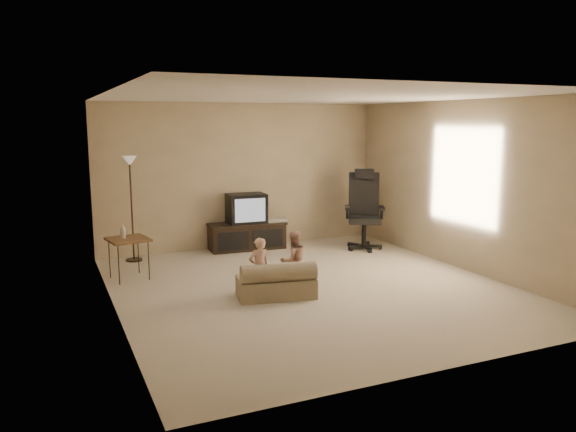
% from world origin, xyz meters
% --- Properties ---
extents(floor, '(5.50, 5.50, 0.00)m').
position_xyz_m(floor, '(0.00, 0.00, 0.00)').
color(floor, '#C1B699').
rests_on(floor, ground).
extents(room_shell, '(5.50, 5.50, 5.50)m').
position_xyz_m(room_shell, '(0.00, 0.00, 1.52)').
color(room_shell, silver).
rests_on(room_shell, floor).
extents(tv_stand, '(1.37, 0.56, 0.96)m').
position_xyz_m(tv_stand, '(-0.00, 2.49, 0.40)').
color(tv_stand, black).
rests_on(tv_stand, floor).
extents(office_chair, '(0.85, 0.87, 1.37)m').
position_xyz_m(office_chair, '(1.87, 1.74, 0.49)').
color(office_chair, black).
rests_on(office_chair, floor).
extents(side_table, '(0.61, 0.61, 0.79)m').
position_xyz_m(side_table, '(-2.16, 1.40, 0.56)').
color(side_table, brown).
rests_on(side_table, floor).
extents(floor_lamp, '(0.26, 0.26, 1.66)m').
position_xyz_m(floor_lamp, '(-1.93, 2.43, 1.21)').
color(floor_lamp, '#312115').
rests_on(floor_lamp, floor).
extents(child_sofa, '(1.03, 0.70, 0.47)m').
position_xyz_m(child_sofa, '(-0.59, -0.22, 0.19)').
color(child_sofa, '#998A68').
rests_on(child_sofa, floor).
extents(toddler_left, '(0.29, 0.21, 0.77)m').
position_xyz_m(toddler_left, '(-0.78, -0.13, 0.38)').
color(toddler_left, '#D9A288').
rests_on(toddler_left, floor).
extents(toddler_right, '(0.39, 0.22, 0.79)m').
position_xyz_m(toddler_right, '(-0.26, -0.02, 0.39)').
color(toddler_right, '#D9A288').
rests_on(toddler_right, floor).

